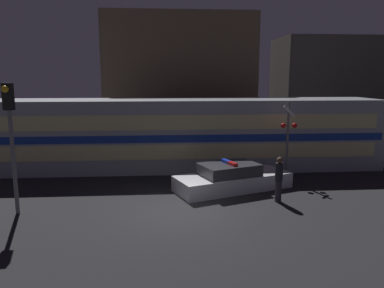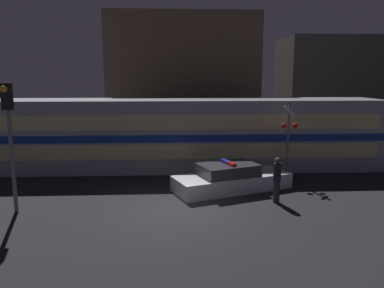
{
  "view_description": "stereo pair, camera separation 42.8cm",
  "coord_description": "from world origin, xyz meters",
  "px_view_note": "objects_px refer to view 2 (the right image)",
  "views": [
    {
      "loc": [
        -0.5,
        -12.64,
        4.71
      ],
      "look_at": [
        0.82,
        4.67,
        1.62
      ],
      "focal_mm": 35.0,
      "sensor_mm": 36.0,
      "label": 1
    },
    {
      "loc": [
        -0.07,
        -12.67,
        4.71
      ],
      "look_at": [
        0.82,
        4.67,
        1.62
      ],
      "focal_mm": 35.0,
      "sensor_mm": 36.0,
      "label": 2
    }
  ],
  "objects_px": {
    "pedestrian": "(277,179)",
    "police_car": "(231,179)",
    "train": "(159,134)",
    "crossing_signal_near": "(288,135)",
    "traffic_light_corner": "(9,124)"
  },
  "relations": [
    {
      "from": "train",
      "to": "pedestrian",
      "type": "bearing_deg",
      "value": -51.59
    },
    {
      "from": "crossing_signal_near",
      "to": "traffic_light_corner",
      "type": "bearing_deg",
      "value": -161.06
    },
    {
      "from": "pedestrian",
      "to": "crossing_signal_near",
      "type": "height_order",
      "value": "crossing_signal_near"
    },
    {
      "from": "police_car",
      "to": "crossing_signal_near",
      "type": "distance_m",
      "value": 3.6
    },
    {
      "from": "train",
      "to": "traffic_light_corner",
      "type": "bearing_deg",
      "value": -127.21
    },
    {
      "from": "train",
      "to": "police_car",
      "type": "xyz_separation_m",
      "value": [
        3.15,
        -4.13,
        -1.34
      ]
    },
    {
      "from": "pedestrian",
      "to": "police_car",
      "type": "bearing_deg",
      "value": 130.85
    },
    {
      "from": "police_car",
      "to": "pedestrian",
      "type": "height_order",
      "value": "pedestrian"
    },
    {
      "from": "train",
      "to": "crossing_signal_near",
      "type": "relative_size",
      "value": 6.28
    },
    {
      "from": "train",
      "to": "crossing_signal_near",
      "type": "xyz_separation_m",
      "value": [
        6.0,
        -2.69,
        0.31
      ]
    },
    {
      "from": "crossing_signal_near",
      "to": "traffic_light_corner",
      "type": "distance_m",
      "value": 11.55
    },
    {
      "from": "train",
      "to": "pedestrian",
      "type": "height_order",
      "value": "train"
    },
    {
      "from": "crossing_signal_near",
      "to": "pedestrian",
      "type": "bearing_deg",
      "value": -113.37
    },
    {
      "from": "police_car",
      "to": "traffic_light_corner",
      "type": "height_order",
      "value": "traffic_light_corner"
    },
    {
      "from": "crossing_signal_near",
      "to": "traffic_light_corner",
      "type": "relative_size",
      "value": 0.8
    }
  ]
}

